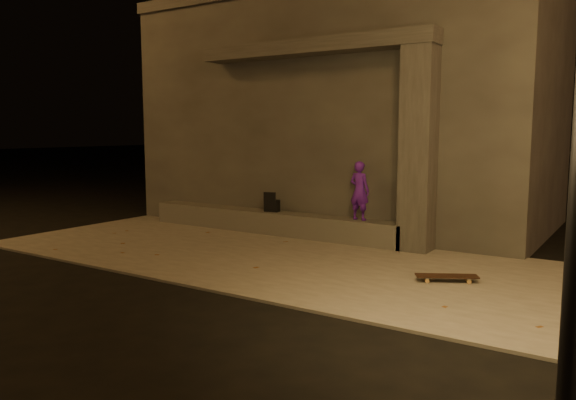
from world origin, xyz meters
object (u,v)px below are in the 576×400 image
Objects in this scene: column at (419,150)px; skateboarder at (359,191)px; backpack at (272,205)px; skateboard at (447,276)px.

column is 1.39m from skateboarder.
backpack is at bearing 7.37° from skateboarder.
skateboard is at bearing -35.00° from backpack.
column is 3.38m from backpack.
skateboarder reaches higher than backpack.
column is 8.66× the size of backpack.
skateboarder is 3.06m from skateboard.
column is 2.75m from skateboard.
skateboarder is 1.29× the size of skateboard.
skateboarder is 2.69× the size of backpack.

